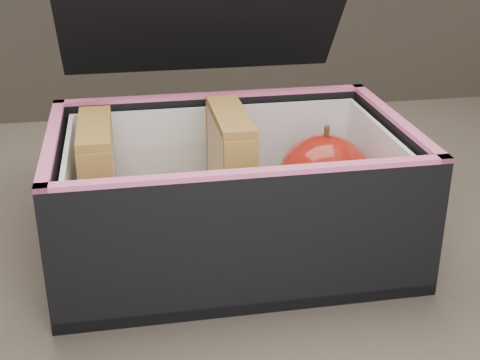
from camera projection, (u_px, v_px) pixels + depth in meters
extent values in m
cube|color=brown|center=(244.00, 263.00, 0.62)|extent=(1.20, 0.80, 0.03)
cube|color=black|center=(204.00, 6.00, 0.67)|extent=(0.30, 0.12, 0.16)
cube|color=#CEBE89|center=(90.00, 187.00, 0.57)|extent=(0.01, 0.10, 0.10)
cube|color=#D46471|center=(100.00, 191.00, 0.58)|extent=(0.01, 0.09, 0.09)
cube|color=#CEBE89|center=(109.00, 186.00, 0.58)|extent=(0.01, 0.10, 0.10)
cube|color=brown|center=(94.00, 128.00, 0.55)|extent=(0.03, 0.10, 0.01)
cube|color=#CEBE89|center=(221.00, 176.00, 0.59)|extent=(0.01, 0.10, 0.10)
cube|color=#D46471|center=(231.00, 179.00, 0.59)|extent=(0.01, 0.09, 0.10)
cube|color=#CEBE89|center=(240.00, 174.00, 0.59)|extent=(0.01, 0.10, 0.10)
cube|color=brown|center=(230.00, 116.00, 0.57)|extent=(0.03, 0.10, 0.01)
cylinder|color=orange|center=(185.00, 231.00, 0.59)|extent=(0.03, 0.08, 0.01)
cylinder|color=orange|center=(161.00, 206.00, 0.62)|extent=(0.02, 0.08, 0.01)
cylinder|color=orange|center=(169.00, 198.00, 0.61)|extent=(0.02, 0.08, 0.01)
cylinder|color=orange|center=(160.00, 244.00, 0.57)|extent=(0.02, 0.08, 0.01)
cylinder|color=orange|center=(156.00, 200.00, 0.63)|extent=(0.02, 0.08, 0.01)
cylinder|color=orange|center=(149.00, 208.00, 0.59)|extent=(0.02, 0.08, 0.01)
cylinder|color=orange|center=(162.00, 232.00, 0.59)|extent=(0.02, 0.08, 0.01)
cube|color=white|center=(320.00, 218.00, 0.63)|extent=(0.09, 0.09, 0.01)
ellipsoid|color=maroon|center=(324.00, 176.00, 0.61)|extent=(0.11, 0.11, 0.08)
cylinder|color=#4D371B|center=(327.00, 133.00, 0.60)|extent=(0.01, 0.01, 0.01)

